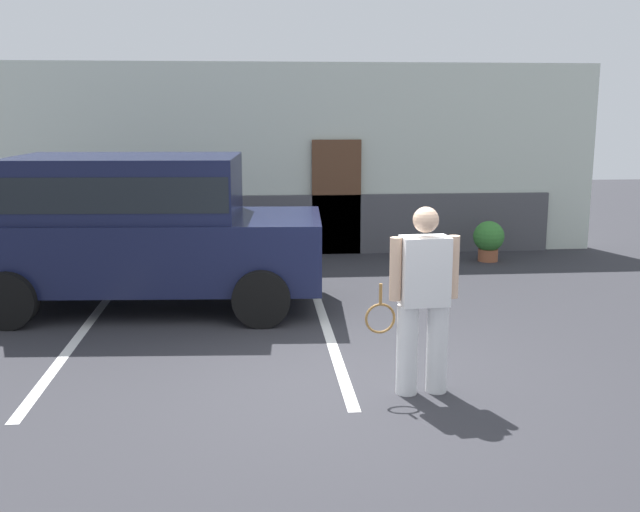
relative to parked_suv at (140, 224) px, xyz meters
name	(u,v)px	position (x,y,z in m)	size (l,w,h in m)	color
ground_plane	(354,384)	(2.48, -3.09, -1.15)	(40.00, 40.00, 0.00)	#2D2D33
parking_stripe_0	(73,344)	(-0.58, -1.59, -1.14)	(0.12, 4.40, 0.01)	silver
parking_stripe_1	(330,338)	(2.39, -1.59, -1.14)	(0.12, 4.40, 0.01)	silver
house_frontage	(306,165)	(2.48, 3.71, 0.49)	(10.86, 0.40, 3.47)	silver
parked_suv	(140,224)	(0.00, 0.00, 0.00)	(4.71, 2.39, 2.05)	#141938
tennis_player_man	(423,299)	(3.09, -3.36, -0.22)	(0.92, 0.31, 1.79)	white
potted_plant_by_porch	(489,239)	(5.63, 2.61, -0.75)	(0.54, 0.54, 0.71)	#9E5638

